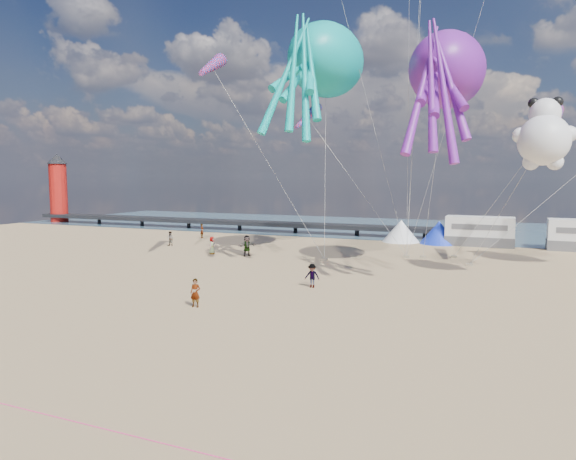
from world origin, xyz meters
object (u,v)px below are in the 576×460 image
object	(u,v)px
beachgoer_1	(171,239)
sandbag_e	(407,256)
standing_person	(195,293)
kite_panda	(544,140)
windsock_right	(307,117)
lighthouse	(58,193)
windsock_mid	(555,123)
beachgoer_4	(247,246)
beachgoer_2	(312,276)
beachgoer_5	(202,231)
motorhome_0	(480,231)
tent_white	(401,231)
beachgoer_0	(212,245)
kite_octopus_purple	(447,70)
windsock_left	(212,66)
kite_octopus_teal	(326,61)
sandbag_d	(454,257)
sandbag_c	(470,265)
sandbag_b	(423,257)
sandbag_a	(324,259)

from	to	relation	value
beachgoer_1	sandbag_e	xyz separation A→B (m)	(23.54, 1.87, -0.64)
standing_person	kite_panda	distance (m)	23.89
sandbag_e	windsock_right	bearing A→B (deg)	-158.08
lighthouse	windsock_right	distance (m)	52.25
kite_panda	windsock_mid	size ratio (longest dim) A/B	0.96
beachgoer_4	lighthouse	bearing A→B (deg)	108.52
beachgoer_2	windsock_right	world-z (taller)	windsock_right
beachgoer_5	windsock_mid	world-z (taller)	windsock_mid
beachgoer_2	lighthouse	bearing A→B (deg)	148.20
motorhome_0	sandbag_e	xyz separation A→B (m)	(-5.42, -10.76, -1.39)
lighthouse	windsock_mid	distance (m)	69.79
tent_white	beachgoer_0	size ratio (longest dim) A/B	2.51
beachgoer_4	kite_octopus_purple	bearing A→B (deg)	-52.65
standing_person	windsock_right	world-z (taller)	windsock_right
beachgoer_0	windsock_left	distance (m)	15.99
motorhome_0	beachgoer_1	bearing A→B (deg)	-156.44
kite_octopus_teal	motorhome_0	bearing A→B (deg)	46.48
sandbag_e	windsock_right	world-z (taller)	windsock_right
beachgoer_2	windsock_mid	bearing A→B (deg)	38.50
tent_white	standing_person	world-z (taller)	tent_white
sandbag_d	windsock_right	size ratio (longest dim) A/B	0.11
beachgoer_1	kite_octopus_teal	size ratio (longest dim) A/B	0.12
beachgoer_5	sandbag_d	xyz separation A→B (m)	(28.21, -3.82, -0.71)
tent_white	standing_person	size ratio (longest dim) A/B	2.54
beachgoer_0	kite_octopus_teal	distance (m)	19.08
kite_panda	kite_octopus_teal	bearing A→B (deg)	146.07
motorhome_0	sandbag_c	world-z (taller)	motorhome_0
sandbag_b	kite_octopus_teal	distance (m)	18.70
tent_white	kite_octopus_purple	world-z (taller)	kite_octopus_purple
sandbag_d	windsock_mid	xyz separation A→B (m)	(7.03, -3.56, 10.90)
beachgoer_4	windsock_mid	xyz separation A→B (m)	(24.11, 2.69, 10.08)
sandbag_d	windsock_mid	distance (m)	13.45
tent_white	kite_octopus_teal	world-z (taller)	kite_octopus_teal
windsock_left	windsock_mid	xyz separation A→B (m)	(24.20, 8.09, -4.46)
beachgoer_0	beachgoer_1	xyz separation A→B (m)	(-6.70, 2.95, -0.05)
tent_white	windsock_right	xyz separation A→B (m)	(-5.55, -14.03, 10.94)
sandbag_d	sandbag_c	bearing A→B (deg)	-67.92
beachgoer_0	windsock_left	size ratio (longest dim) A/B	0.25
lighthouse	standing_person	distance (m)	61.23
sandbag_c	sandbag_e	bearing A→B (deg)	157.28
standing_person	windsock_mid	xyz separation A→B (m)	(18.37, 19.67, 10.23)
kite_octopus_purple	windsock_mid	bearing A→B (deg)	7.51
kite_octopus_teal	windsock_mid	xyz separation A→B (m)	(17.42, 0.88, -5.75)
sandbag_b	sandbag_e	bearing A→B (deg)	-173.59
sandbag_a	standing_person	bearing A→B (deg)	-94.63
standing_person	sandbag_b	size ratio (longest dim) A/B	3.14
sandbag_b	windsock_mid	distance (m)	14.62
sandbag_c	kite_octopus_purple	distance (m)	15.09
beachgoer_1	kite_panda	xyz separation A→B (m)	(33.43, -5.92, 8.65)
beachgoer_1	sandbag_a	world-z (taller)	beachgoer_1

